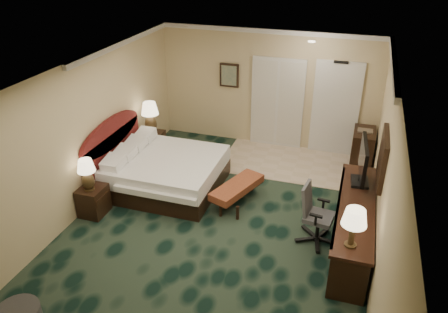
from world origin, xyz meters
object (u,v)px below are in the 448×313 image
(nightstand_near, at_px, (93,201))
(minibar, at_px, (362,149))
(bed, at_px, (167,173))
(bed_bench, at_px, (237,193))
(lamp_far, at_px, (150,118))
(nightstand_far, at_px, (151,146))
(desk, at_px, (353,225))
(tv, at_px, (363,163))
(desk_chair, at_px, (319,215))
(lamp_near, at_px, (87,175))

(nightstand_near, height_order, minibar, minibar)
(bed, distance_m, bed_bench, 1.48)
(lamp_far, bearing_deg, bed_bench, -26.94)
(nightstand_far, bearing_deg, desk, -21.61)
(nightstand_far, bearing_deg, tv, -13.24)
(lamp_far, height_order, bed_bench, lamp_far)
(nightstand_far, xyz_separation_m, tv, (4.44, -1.05, 0.83))
(lamp_far, xyz_separation_m, desk_chair, (3.86, -1.84, -0.47))
(lamp_far, distance_m, desk_chair, 4.31)
(lamp_near, bearing_deg, desk, 6.91)
(lamp_near, xyz_separation_m, bed_bench, (2.36, 1.16, -0.62))
(tv, distance_m, minibar, 2.20)
(nightstand_near, relative_size, bed_bench, 0.44)
(lamp_far, relative_size, tv, 0.73)
(nightstand_near, xyz_separation_m, lamp_far, (0.06, 2.28, 0.71))
(bed_bench, bearing_deg, desk, 3.83)
(lamp_near, relative_size, desk, 0.22)
(bed, distance_m, tv, 3.69)
(bed_bench, distance_m, minibar, 3.05)
(bed_bench, relative_size, minibar, 1.43)
(desk, bearing_deg, nightstand_near, -173.69)
(lamp_near, height_order, desk_chair, lamp_near)
(bed, bearing_deg, minibar, 29.37)
(nightstand_near, height_order, desk_chair, desk_chair)
(desk, relative_size, minibar, 3.18)
(nightstand_near, distance_m, desk, 4.49)
(bed_bench, distance_m, desk_chair, 1.73)
(bed, xyz_separation_m, desk, (3.58, -0.75, 0.06))
(desk, height_order, desk_chair, desk_chair)
(lamp_near, bearing_deg, lamp_far, 88.47)
(desk, xyz_separation_m, minibar, (0.04, 2.78, 0.03))
(bed_bench, xyz_separation_m, desk_chair, (1.57, -0.67, 0.30))
(minibar, bearing_deg, nightstand_far, -166.97)
(desk_chair, relative_size, minibar, 1.21)
(bed, relative_size, nightstand_near, 3.83)
(lamp_near, bearing_deg, bed_bench, 26.23)
(lamp_far, distance_m, bed_bench, 2.69)
(bed, relative_size, lamp_near, 3.45)
(nightstand_far, xyz_separation_m, lamp_near, (-0.04, -2.29, 0.51))
(desk, bearing_deg, lamp_far, 157.90)
(bed_bench, distance_m, desk, 2.20)
(nightstand_near, bearing_deg, desk_chair, 6.38)
(bed_bench, bearing_deg, tv, 22.59)
(desk_chair, bearing_deg, desk, 13.49)
(bed, distance_m, nightstand_far, 1.31)
(nightstand_near, height_order, tv, tv)
(nightstand_far, relative_size, bed_bench, 0.52)
(lamp_near, relative_size, minibar, 0.70)
(lamp_far, xyz_separation_m, desk, (4.40, -1.79, -0.59))
(desk_chair, bearing_deg, nightstand_far, 162.81)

